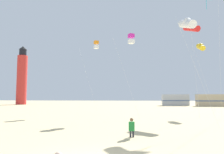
# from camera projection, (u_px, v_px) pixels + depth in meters

# --- Properties ---
(kite_flyer_standing) EXTENTS (0.35, 0.51, 1.16)m
(kite_flyer_standing) POSITION_uv_depth(u_px,v_px,m) (132.00, 127.00, 12.28)
(kite_flyer_standing) COLOR #238438
(kite_flyer_standing) RESTS_ON ground
(kite_tube_gold) EXTENTS (2.59, 2.67, 9.82)m
(kite_tube_gold) POSITION_uv_depth(u_px,v_px,m) (201.00, 47.00, 28.91)
(kite_tube_gold) COLOR silver
(kite_tube_gold) RESTS_ON ground
(kite_box_orange) EXTENTS (3.36, 3.00, 10.50)m
(kite_box_orange) POSITION_uv_depth(u_px,v_px,m) (96.00, 45.00, 31.08)
(kite_box_orange) COLOR silver
(kite_box_orange) RESTS_ON ground
(kite_tube_white) EXTENTS (3.16, 3.08, 9.38)m
(kite_tube_white) POSITION_uv_depth(u_px,v_px,m) (187.00, 24.00, 18.31)
(kite_tube_white) COLOR silver
(kite_tube_white) RESTS_ON ground
(kite_diamond_cyan) EXTENTS (1.95, 2.07, 13.17)m
(kite_diamond_cyan) POSITION_uv_depth(u_px,v_px,m) (207.00, 4.00, 22.85)
(kite_diamond_cyan) COLOR silver
(kite_diamond_cyan) RESTS_ON ground
(kite_tube_scarlet) EXTENTS (1.55, 2.58, 11.05)m
(kite_tube_scarlet) POSITION_uv_depth(u_px,v_px,m) (191.00, 28.00, 24.70)
(kite_tube_scarlet) COLOR silver
(kite_tube_scarlet) RESTS_ON ground
(kite_box_magenta) EXTENTS (2.94, 2.53, 9.72)m
(kite_box_magenta) POSITION_uv_depth(u_px,v_px,m) (131.00, 39.00, 24.92)
(kite_box_magenta) COLOR silver
(kite_box_magenta) RESTS_ON ground
(lighthouse_distant) EXTENTS (2.80, 2.80, 16.80)m
(lighthouse_distant) POSITION_uv_depth(u_px,v_px,m) (22.00, 77.00, 60.60)
(lighthouse_distant) COLOR red
(lighthouse_distant) RESTS_ON ground
(rv_van_silver) EXTENTS (6.50, 2.52, 2.80)m
(rv_van_silver) POSITION_uv_depth(u_px,v_px,m) (175.00, 100.00, 53.29)
(rv_van_silver) COLOR #B7BABF
(rv_van_silver) RESTS_ON ground
(rv_van_tan) EXTENTS (6.49, 2.48, 2.80)m
(rv_van_tan) POSITION_uv_depth(u_px,v_px,m) (211.00, 100.00, 49.89)
(rv_van_tan) COLOR #C6B28C
(rv_van_tan) RESTS_ON ground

